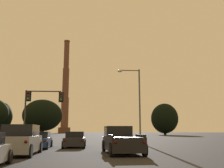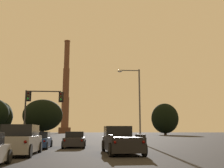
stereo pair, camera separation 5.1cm
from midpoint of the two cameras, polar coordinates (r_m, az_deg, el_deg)
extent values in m
cylinder|color=black|center=(13.27, -21.62, -14.46)|extent=(0.25, 0.65, 0.64)
cube|color=black|center=(17.80, 2.08, -12.80)|extent=(2.25, 5.49, 0.88)
cube|color=black|center=(19.52, 1.20, -10.22)|extent=(1.92, 1.88, 0.72)
cube|color=black|center=(16.28, -0.44, -11.21)|extent=(0.21, 2.43, 0.16)
cube|color=black|center=(16.61, 6.13, -11.14)|extent=(0.21, 2.43, 0.16)
cylinder|color=black|center=(19.86, -1.86, -13.28)|extent=(0.26, 0.81, 0.80)
cylinder|color=black|center=(20.15, 3.84, -13.22)|extent=(0.26, 0.81, 0.80)
cylinder|color=black|center=(15.50, -0.22, -14.15)|extent=(0.26, 0.81, 0.80)
cylinder|color=black|center=(15.87, 7.04, -13.98)|extent=(0.26, 0.81, 0.80)
sphere|color=#500705|center=(14.98, 0.66, -12.55)|extent=(0.17, 0.17, 0.17)
sphere|color=#500705|center=(15.30, 6.90, -12.43)|extent=(0.17, 0.17, 0.17)
cube|color=gray|center=(17.63, -19.38, -12.19)|extent=(2.10, 4.87, 0.95)
cube|color=black|center=(17.73, -19.14, -9.51)|extent=(1.88, 2.86, 0.70)
cylinder|color=black|center=(19.73, -20.96, -12.71)|extent=(0.25, 0.77, 0.76)
cylinder|color=black|center=(19.38, -15.42, -13.06)|extent=(0.25, 0.77, 0.76)
cylinder|color=black|center=(15.59, -17.51, -13.74)|extent=(0.25, 0.77, 0.76)
sphere|color=#500705|center=(15.10, -18.35, -11.87)|extent=(0.17, 0.17, 0.17)
cube|color=#232328|center=(24.94, -8.14, -12.27)|extent=(1.80, 4.60, 0.70)
cube|color=black|center=(25.16, -8.07, -10.83)|extent=(1.62, 2.20, 0.55)
cylinder|color=black|center=(26.90, -9.84, -12.51)|extent=(0.22, 0.64, 0.64)
cylinder|color=black|center=(26.82, -6.00, -12.61)|extent=(0.22, 0.64, 0.64)
cylinder|color=black|center=(23.12, -10.66, -12.88)|extent=(0.22, 0.64, 0.64)
cylinder|color=black|center=(23.02, -6.18, -13.01)|extent=(0.22, 0.64, 0.64)
sphere|color=#500705|center=(22.68, -10.32, -12.04)|extent=(0.17, 0.17, 0.17)
sphere|color=#500705|center=(22.59, -6.60, -12.14)|extent=(0.17, 0.17, 0.17)
cube|color=navy|center=(24.21, -15.66, -12.07)|extent=(2.02, 4.68, 0.70)
cube|color=black|center=(24.42, -15.51, -10.59)|extent=(1.72, 2.27, 0.55)
cylinder|color=black|center=(26.22, -17.04, -12.28)|extent=(0.25, 0.65, 0.64)
cylinder|color=black|center=(26.00, -13.13, -12.48)|extent=(0.25, 0.65, 0.64)
cylinder|color=black|center=(22.48, -18.64, -12.61)|extent=(0.25, 0.65, 0.64)
cylinder|color=black|center=(22.22, -14.07, -12.87)|extent=(0.25, 0.65, 0.64)
sphere|color=#500705|center=(22.02, -18.38, -11.75)|extent=(0.17, 0.17, 0.17)
sphere|color=#500705|center=(21.81, -14.58, -11.95)|extent=(0.17, 0.17, 0.17)
cylinder|color=#2D2D30|center=(32.13, -18.52, -6.77)|extent=(0.18, 0.18, 6.20)
cylinder|color=black|center=(32.12, -18.84, -12.21)|extent=(0.40, 0.40, 0.10)
cube|color=#282828|center=(32.28, -17.78, -2.49)|extent=(0.34, 0.34, 1.04)
cube|color=black|center=(32.45, -17.71, -2.53)|extent=(0.58, 0.03, 1.25)
sphere|color=#320504|center=(32.14, -17.82, -1.87)|extent=(0.22, 0.22, 0.22)
sphere|color=#352604|center=(32.09, -17.85, -2.44)|extent=(0.22, 0.22, 0.22)
sphere|color=green|center=(32.05, -17.88, -3.01)|extent=(0.22, 0.22, 0.22)
cylinder|color=#2D2D30|center=(32.01, -14.68, -1.55)|extent=(4.07, 0.14, 0.14)
sphere|color=#2D2D30|center=(32.42, -18.22, -1.48)|extent=(0.18, 0.18, 0.18)
cube|color=#282828|center=(31.63, -11.09, -2.76)|extent=(0.34, 0.34, 1.04)
cube|color=black|center=(31.81, -11.06, -2.81)|extent=(0.58, 0.03, 1.25)
sphere|color=#320504|center=(31.49, -11.11, -2.14)|extent=(0.22, 0.22, 0.22)
sphere|color=#352604|center=(31.44, -11.13, -2.72)|extent=(0.22, 0.22, 0.22)
sphere|color=green|center=(31.40, -11.15, -3.30)|extent=(0.22, 0.22, 0.22)
cylinder|color=#56565B|center=(32.80, 6.01, -4.68)|extent=(0.20, 0.20, 9.20)
cylinder|color=#56565B|center=(33.31, 3.79, 2.96)|extent=(2.46, 0.12, 0.12)
sphere|color=#56565B|center=(33.52, 5.87, 2.91)|extent=(0.20, 0.20, 0.20)
ellipsoid|color=silver|center=(33.13, 1.69, 2.81)|extent=(0.64, 0.36, 0.26)
cylinder|color=#523427|center=(178.09, -10.38, -9.91)|extent=(8.03, 8.03, 3.84)
cylinder|color=brown|center=(178.52, -10.26, -6.08)|extent=(5.02, 5.02, 20.04)
cylinder|color=brown|center=(181.01, -10.06, 0.26)|extent=(4.31, 4.31, 20.04)
cylinder|color=brown|center=(185.65, -9.87, 6.35)|extent=(3.61, 3.61, 20.04)
cylinder|color=brown|center=(188.61, -9.78, 9.17)|extent=(4.04, 4.04, 0.70)
cylinder|color=black|center=(107.77, -23.20, -9.48)|extent=(0.81, 0.81, 2.67)
ellipsoid|color=black|center=(107.90, -23.00, -6.59)|extent=(8.09, 7.28, 11.00)
cylinder|color=black|center=(93.42, -15.06, -9.92)|extent=(1.35, 1.35, 2.79)
ellipsoid|color=black|center=(93.57, -14.90, -6.58)|extent=(13.49, 12.14, 10.82)
cylinder|color=black|center=(103.66, 11.47, -10.27)|extent=(1.04, 1.04, 2.03)
ellipsoid|color=black|center=(103.78, 11.36, -7.34)|extent=(10.43, 9.38, 11.46)
camera|label=1|loc=(0.03, -90.04, 0.01)|focal=42.00mm
camera|label=2|loc=(0.03, 89.96, -0.01)|focal=42.00mm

